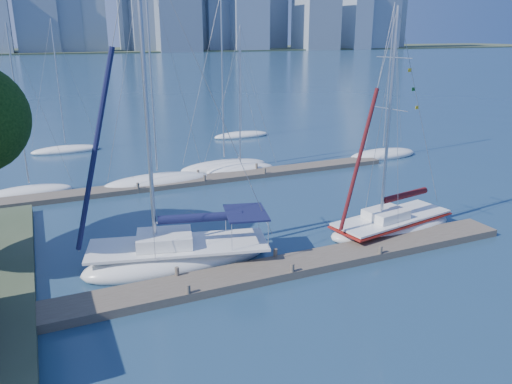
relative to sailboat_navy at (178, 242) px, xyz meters
name	(u,v)px	position (x,y,z in m)	size (l,w,h in m)	color
ground	(283,271)	(4.41, -2.76, -1.21)	(700.00, 700.00, 0.00)	#18354D
near_dock	(283,268)	(4.41, -2.76, -1.01)	(26.00, 2.00, 0.40)	brown
far_dock	(214,179)	(6.41, 13.24, -1.03)	(30.00, 1.80, 0.36)	brown
far_shore	(47,51)	(4.41, 317.24, -1.21)	(800.00, 100.00, 1.50)	#38472D
sailboat_navy	(178,242)	(0.00, 0.00, 0.00)	(9.85, 5.18, 16.13)	white
sailboat_maroon	(392,215)	(12.37, -0.78, -0.19)	(8.35, 3.98, 12.86)	white
bg_boat_0	(30,191)	(-6.69, 15.26, -0.97)	(5.93, 2.72, 11.92)	white
bg_boat_1	(158,181)	(2.18, 13.94, -0.89)	(8.44, 4.99, 16.76)	white
bg_boat_2	(224,166)	(8.31, 16.04, -0.92)	(7.87, 3.61, 14.31)	white
bg_boat_3	(240,169)	(9.27, 14.79, -0.99)	(6.21, 4.17, 10.45)	white
bg_boat_5	(383,154)	(23.26, 14.23, -0.92)	(7.31, 4.97, 13.83)	white
bg_boat_6	(66,150)	(-3.42, 28.30, -0.97)	(6.61, 3.85, 12.52)	white
bg_boat_7	(241,135)	(14.79, 28.15, -0.98)	(6.50, 2.92, 12.12)	white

